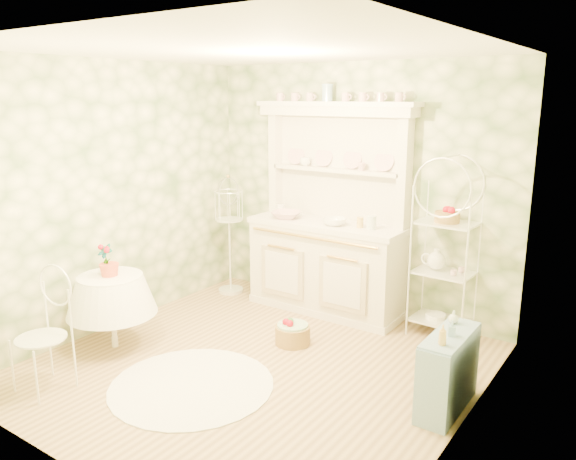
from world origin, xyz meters
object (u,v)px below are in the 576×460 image
Objects in this scene: bakers_rack at (445,245)px; round_table at (112,309)px; birdcage_stand at (230,237)px; side_shelf at (448,375)px; floor_basket at (293,333)px; cafe_chair at (40,332)px; kitchen_dresser at (327,210)px.

bakers_rack reaches higher than round_table.
birdcage_stand is (-0.10, 1.83, 0.31)m from round_table.
floor_basket is at bearing 162.13° from side_shelf.
round_table is 1.73m from floor_basket.
floor_basket is at bearing 37.12° from round_table.
bakers_rack is 3.26m from round_table.
kitchen_dresser is at bearing 61.88° from cafe_chair.
round_table is at bearing -142.88° from floor_basket.
cafe_chair reaches higher than floor_basket.
birdcage_stand is (-3.09, 1.08, 0.42)m from side_shelf.
kitchen_dresser is 7.16× the size of floor_basket.
floor_basket is (1.17, 1.88, -0.40)m from cafe_chair.
bakers_rack is 5.83× the size of floor_basket.
cafe_chair reaches higher than round_table.
cafe_chair is at bearing -83.80° from birdcage_stand.
kitchen_dresser is at bearing 138.18° from side_shelf.
round_table is (-1.16, -1.98, -0.76)m from kitchen_dresser.
floor_basket is at bearing -133.88° from bakers_rack.
cafe_chair is at bearing -121.96° from floor_basket.
kitchen_dresser is 3.05m from cafe_chair.
bakers_rack is 2.89× the size of side_shelf.
bakers_rack is at bearing 3.84° from kitchen_dresser.
side_shelf reaches higher than floor_basket.
round_table reaches higher than floor_basket.
floor_basket is (1.36, 1.03, -0.28)m from round_table.
birdcage_stand reaches higher than side_shelf.
bakers_rack reaches higher than cafe_chair.
cafe_chair is 3.14× the size of floor_basket.
floor_basket is at bearing -77.90° from kitchen_dresser.
floor_basket is (1.46, -0.79, -0.59)m from birdcage_stand.
floor_basket is (-1.10, -1.03, -0.83)m from bakers_rack.
bakers_rack is 3.71m from cafe_chair.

